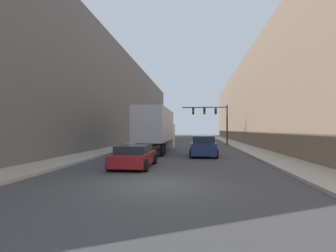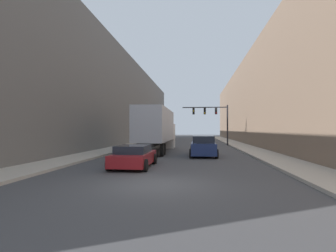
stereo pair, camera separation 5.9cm
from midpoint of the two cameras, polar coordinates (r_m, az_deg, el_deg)
name	(u,v)px [view 1 (the left image)]	position (r m, az deg, el deg)	size (l,w,h in m)	color
ground_plane	(157,185)	(10.49, -2.59, -12.65)	(200.00, 200.00, 0.00)	#424244
sidewalk_right	(234,143)	(40.59, 14.14, -3.70)	(2.64, 80.00, 0.15)	#B2A899
sidewalk_left	(140,143)	(41.14, -6.15, -3.68)	(2.64, 80.00, 0.15)	#B2A899
building_right	(264,101)	(41.57, 20.04, 5.06)	(6.00, 80.00, 12.71)	#846B56
building_left	(113,101)	(42.46, -11.87, 5.42)	(6.00, 80.00, 13.47)	#66605B
semi_truck	(157,128)	(25.88, -2.43, -0.45)	(2.51, 12.19, 4.08)	#B2B7C1
sedan_car	(134,156)	(15.27, -7.48, -6.56)	(2.15, 4.34, 1.27)	maroon
suv_car	(203,146)	(21.68, 7.58, -4.39)	(2.15, 4.92, 1.65)	navy
traffic_signal_gantry	(214,116)	(36.30, 9.93, 2.06)	(6.21, 0.35, 5.51)	black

